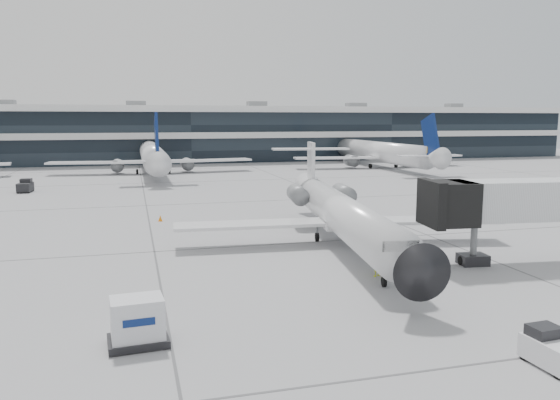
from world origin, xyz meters
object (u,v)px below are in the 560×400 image
object	(u,v)px
regional_jet	(341,212)
cargo_uld	(137,322)
ramp_worker	(377,261)
baggage_tug	(552,350)

from	to	relation	value
regional_jet	cargo_uld	bearing A→B (deg)	-126.36
regional_jet	cargo_uld	distance (m)	19.73
ramp_worker	baggage_tug	xyz separation A→B (m)	(1.14, -11.81, -0.24)
ramp_worker	baggage_tug	bearing A→B (deg)	67.91
ramp_worker	cargo_uld	xyz separation A→B (m)	(-12.87, -6.15, 0.08)
regional_jet	ramp_worker	xyz separation A→B (m)	(-0.93, -7.90, -1.41)
regional_jet	cargo_uld	size ratio (longest dim) A/B	12.04
regional_jet	baggage_tug	bearing A→B (deg)	-81.28
baggage_tug	ramp_worker	bearing A→B (deg)	92.07
regional_jet	ramp_worker	size ratio (longest dim) A/B	16.97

